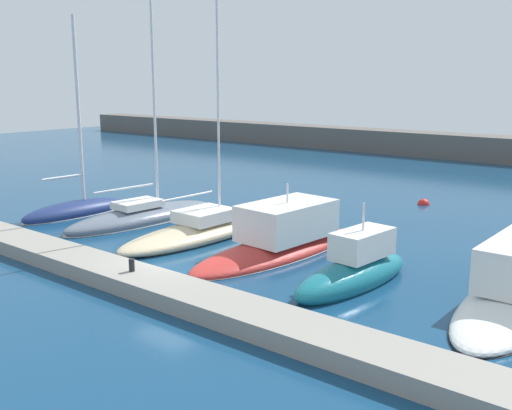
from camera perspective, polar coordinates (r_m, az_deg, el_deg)
The scene contains 10 objects.
ground_plane at distance 22.61m, azimuth -7.96°, elevation -6.30°, with size 120.00×120.00×0.00m, color navy.
dock_pier at distance 21.22m, azimuth -12.14°, elevation -6.89°, with size 26.17×1.84×0.57m, color gray.
breakwater_seawall at distance 55.78m, azimuth 22.30°, elevation 5.01°, with size 108.00×3.30×2.21m, color #5B5651.
sailboat_navy_nearest at distance 32.79m, azimuth -16.99°, elevation -0.40°, with size 1.98×6.21×10.62m.
sailboat_slate_second at distance 30.53m, azimuth -10.91°, elevation -1.03°, with size 3.05×9.00×14.25m.
sailboat_sand_third at distance 27.01m, azimuth -5.29°, elevation -2.39°, with size 2.96×9.19×14.36m.
motorboat_red_fourth at distance 24.66m, azimuth 2.45°, elevation -3.34°, with size 3.56×9.62×3.24m.
motorboat_teal_fifth at distance 21.12m, azimuth 9.52°, elevation -6.22°, with size 2.35×6.16×3.21m.
mooring_buoy_red at distance 35.37m, azimuth 15.86°, elevation 0.05°, with size 0.67×0.67×0.67m, color red.
dock_bollard at distance 20.94m, azimuth -11.90°, elevation -5.69°, with size 0.20×0.20×0.44m, color black.
Camera 1 is at (15.75, -14.60, 7.08)m, focal length 41.46 mm.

